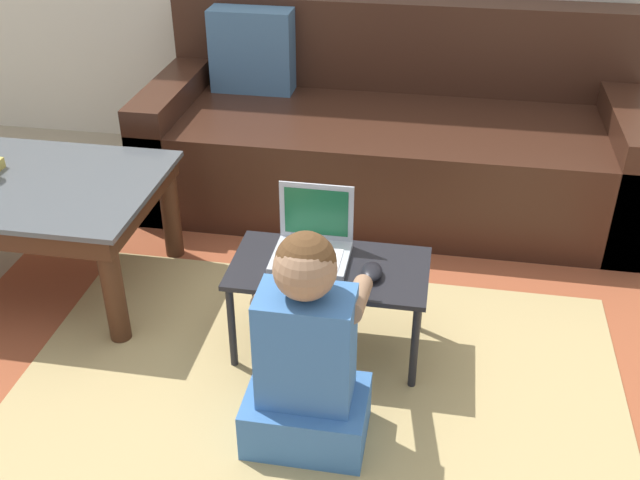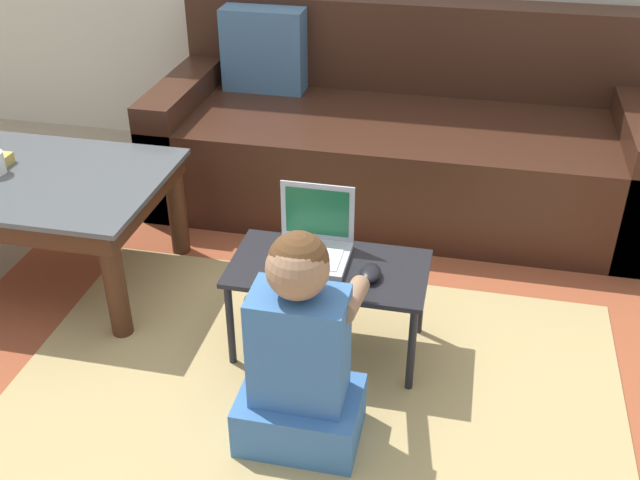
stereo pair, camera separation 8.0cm
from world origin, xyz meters
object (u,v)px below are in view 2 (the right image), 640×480
(laptop_desk, at_px, (329,276))
(laptop, at_px, (312,246))
(person_seated, at_px, (300,355))
(couch, at_px, (398,138))
(computer_mouse, at_px, (370,273))
(coffee_table, at_px, (18,190))

(laptop_desk, relative_size, laptop, 2.59)
(laptop, xyz_separation_m, person_seated, (0.07, -0.44, -0.06))
(laptop_desk, distance_m, person_seated, 0.39)
(couch, bearing_deg, person_seated, -92.80)
(person_seated, bearing_deg, couch, 87.20)
(computer_mouse, bearing_deg, laptop_desk, 165.61)
(coffee_table, relative_size, laptop_desk, 1.73)
(laptop_desk, relative_size, computer_mouse, 6.29)
(person_seated, bearing_deg, computer_mouse, 70.06)
(laptop_desk, relative_size, person_seated, 0.91)
(couch, height_order, person_seated, couch)
(coffee_table, distance_m, laptop, 1.11)
(coffee_table, distance_m, computer_mouse, 1.31)
(couch, distance_m, person_seated, 1.51)
(couch, height_order, coffee_table, couch)
(laptop_desk, bearing_deg, laptop, 142.64)
(coffee_table, distance_m, person_seated, 1.30)
(laptop, bearing_deg, laptop_desk, -37.36)
(person_seated, bearing_deg, coffee_table, 153.33)
(couch, relative_size, laptop, 8.65)
(couch, bearing_deg, coffee_table, -143.37)
(laptop, bearing_deg, coffee_table, 172.51)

